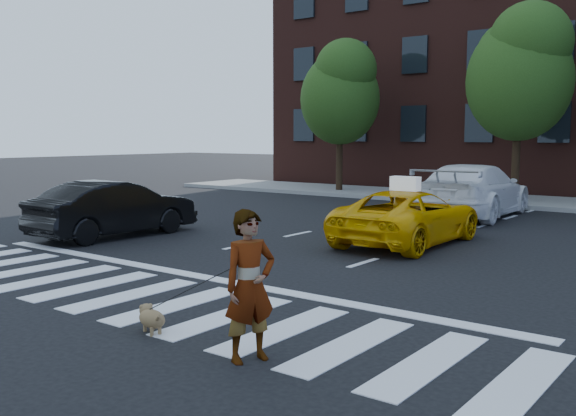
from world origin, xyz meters
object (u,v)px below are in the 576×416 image
Objects in this scene: dog at (151,317)px; woman at (250,286)px; white_suv at (474,190)px; tree_left at (341,89)px; black_sedan at (114,209)px; tree_mid at (520,68)px; taxi at (409,217)px.

woman is at bearing 20.22° from dog.
tree_left is at bearing -33.51° from white_suv.
black_sedan is (1.97, -13.41, -3.75)m from tree_left.
tree_mid reaches higher than white_suv.
black_sedan is 10.69m from white_suv.
tree_mid is 18.75m from woman.
dog is (0.44, -8.08, -0.42)m from taxi.
tree_mid is at bearing 29.97° from woman.
dog is at bearing 146.74° from black_sedan.
dog is at bearing -86.27° from tree_mid.
tree_left is 1.45× the size of taxi.
tree_mid is at bearing -92.42° from white_suv.
tree_mid is 1.27× the size of white_suv.
tree_left reaches higher than taxi.
black_sedan is (-6.27, -3.41, 0.07)m from taxi.
white_suv is at bearing -88.58° from tree_mid.
tree_mid reaches higher than tree_left.
black_sedan is 8.19m from dog.
black_sedan is 2.49× the size of woman.
tree_mid is at bearing 114.51° from dog.
tree_left is at bearing 136.42° from dog.
taxi is at bearing 35.64° from woman.
woman is (2.74, -13.76, 0.03)m from white_suv.
taxi is (0.74, -10.00, -4.23)m from tree_mid.
tree_left is 9.48m from white_suv.
tree_mid is 12.38× the size of dog.
woman is at bearing 97.42° from white_suv.
tree_mid is 4.20× the size of woman.
woman is (2.11, -8.10, 0.22)m from taxi.
tree_left is at bearing 50.79° from woman.
tree_left is 7.51m from tree_mid.
black_sedan reaches higher than dog.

